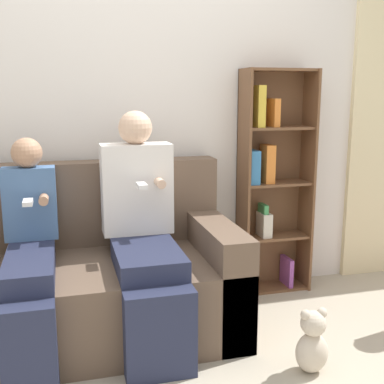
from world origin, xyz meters
The scene contains 7 objects.
ground_plane centered at (0.00, 0.00, 0.00)m, with size 14.00×14.00×0.00m, color #B2A893.
back_wall centered at (0.00, 1.03, 1.27)m, with size 10.00×0.06×2.55m.
couch centered at (-0.37, 0.55, 0.32)m, with size 1.77×0.90×0.97m.
adult_seated centered at (-0.02, 0.44, 0.65)m, with size 0.41×0.82×1.28m.
child_seated centered at (-0.63, 0.40, 0.57)m, with size 0.29×0.84×1.14m.
bookshelf centered at (0.95, 0.91, 0.79)m, with size 0.49×0.23×1.54m.
teddy_bear centered at (0.72, -0.15, 0.16)m, with size 0.17×0.14×0.34m.
Camera 1 is at (-0.44, -2.12, 1.37)m, focal length 45.00 mm.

